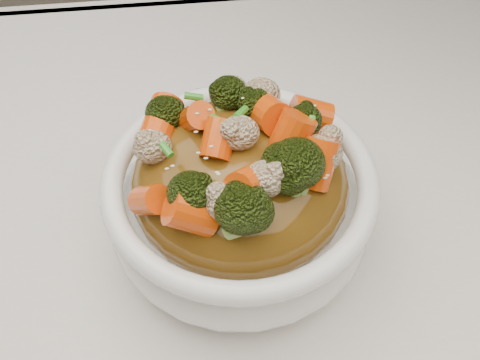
{
  "coord_description": "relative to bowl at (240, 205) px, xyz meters",
  "views": [
    {
      "loc": [
        0.02,
        -0.25,
        1.16
      ],
      "look_at": [
        0.05,
        0.02,
        0.82
      ],
      "focal_mm": 42.0,
      "sensor_mm": 36.0,
      "label": 1
    }
  ],
  "objects": [
    {
      "name": "tablecloth",
      "position": [
        -0.05,
        -0.02,
        -0.06
      ],
      "size": [
        1.2,
        0.8,
        0.04
      ],
      "primitive_type": "cube",
      "color": "silver",
      "rests_on": "dining_table"
    },
    {
      "name": "broccoli",
      "position": [
        -0.0,
        0.0,
        0.09
      ],
      "size": [
        0.19,
        0.19,
        0.04
      ],
      "primitive_type": null,
      "rotation": [
        0.0,
        0.0,
        0.11
      ],
      "color": "black",
      "rests_on": "sauce_base"
    },
    {
      "name": "bowl",
      "position": [
        0.0,
        0.0,
        0.0
      ],
      "size": [
        0.24,
        0.24,
        0.08
      ],
      "primitive_type": null,
      "rotation": [
        0.0,
        0.0,
        0.11
      ],
      "color": "white",
      "rests_on": "tablecloth"
    },
    {
      "name": "cauliflower",
      "position": [
        -0.0,
        0.0,
        0.09
      ],
      "size": [
        0.19,
        0.19,
        0.04
      ],
      "primitive_type": null,
      "rotation": [
        0.0,
        0.0,
        0.11
      ],
      "color": "#D2B88F",
      "rests_on": "sauce_base"
    },
    {
      "name": "scallions",
      "position": [
        0.0,
        0.0,
        0.09
      ],
      "size": [
        0.14,
        0.14,
        0.02
      ],
      "primitive_type": null,
      "rotation": [
        0.0,
        0.0,
        0.11
      ],
      "color": "#2B871F",
      "rests_on": "sauce_base"
    },
    {
      "name": "carrots",
      "position": [
        -0.0,
        0.0,
        0.09
      ],
      "size": [
        0.19,
        0.19,
        0.05
      ],
      "primitive_type": null,
      "rotation": [
        0.0,
        0.0,
        0.11
      ],
      "color": "#D54406",
      "rests_on": "sauce_base"
    },
    {
      "name": "sesame_seeds",
      "position": [
        0.0,
        0.0,
        0.09
      ],
      "size": [
        0.17,
        0.17,
        0.01
      ],
      "primitive_type": null,
      "rotation": [
        0.0,
        0.0,
        0.11
      ],
      "color": "beige",
      "rests_on": "sauce_base"
    },
    {
      "name": "sauce_base",
      "position": [
        -0.0,
        0.0,
        0.03
      ],
      "size": [
        0.19,
        0.19,
        0.09
      ],
      "primitive_type": "ellipsoid",
      "rotation": [
        0.0,
        0.0,
        0.11
      ],
      "color": "#5B3B0F",
      "rests_on": "bowl"
    }
  ]
}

